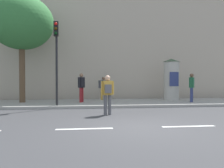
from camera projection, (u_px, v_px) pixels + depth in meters
name	position (u px, v px, depth m)	size (l,w,h in m)	color
ground_plane	(138.00, 128.00, 7.80)	(80.00, 80.00, 0.00)	#38383A
sidewalk_curb	(113.00, 103.00, 14.75)	(36.00, 4.00, 0.15)	#9E9B93
lane_markings	(138.00, 128.00, 7.80)	(25.80, 0.16, 0.01)	silver
building_backdrop	(106.00, 40.00, 19.60)	(36.00, 5.00, 9.30)	#B7A893
traffic_light	(56.00, 50.00, 12.57)	(0.24, 0.45, 4.37)	black
poster_column	(171.00, 79.00, 15.81)	(1.09, 1.09, 2.71)	#B2ADA3
street_tree	(22.00, 23.00, 14.26)	(3.73, 3.73, 6.31)	brown
pedestrian_tallest	(108.00, 91.00, 10.44)	(0.56, 0.39, 1.72)	#4C4C51
pedestrian_in_light_jacket	(81.00, 85.00, 14.44)	(0.42, 0.56, 1.74)	maroon
pedestrian_with_backpack	(192.00, 85.00, 14.58)	(0.47, 0.57, 1.73)	navy
pedestrian_near_pole	(104.00, 86.00, 16.02)	(0.68, 0.29, 1.51)	#B78C33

